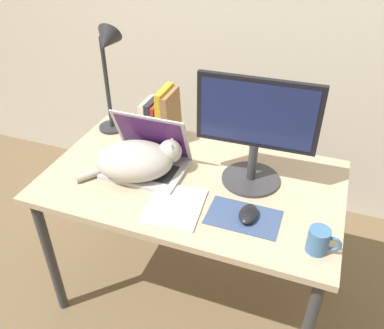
{
  "coord_description": "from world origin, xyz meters",
  "views": [
    {
      "loc": [
        0.47,
        -0.9,
        1.73
      ],
      "look_at": [
        0.01,
        0.33,
        0.81
      ],
      "focal_mm": 38.0,
      "sensor_mm": 36.0,
      "label": 1
    }
  ],
  "objects_px": {
    "external_monitor": "(256,129)",
    "mug": "(319,241)",
    "notepad": "(176,206)",
    "computer_mouse": "(248,214)",
    "desk_lamp": "(107,62)",
    "book_row": "(161,117)",
    "laptop": "(148,159)",
    "cat": "(137,160)"
  },
  "relations": [
    {
      "from": "external_monitor",
      "to": "mug",
      "type": "bearing_deg",
      "value": -45.27
    },
    {
      "from": "external_monitor",
      "to": "notepad",
      "type": "height_order",
      "value": "external_monitor"
    },
    {
      "from": "computer_mouse",
      "to": "mug",
      "type": "distance_m",
      "value": 0.27
    },
    {
      "from": "computer_mouse",
      "to": "notepad",
      "type": "height_order",
      "value": "computer_mouse"
    },
    {
      "from": "notepad",
      "to": "desk_lamp",
      "type": "bearing_deg",
      "value": 139.49
    },
    {
      "from": "book_row",
      "to": "desk_lamp",
      "type": "distance_m",
      "value": 0.34
    },
    {
      "from": "book_row",
      "to": "mug",
      "type": "relative_size",
      "value": 2.28
    },
    {
      "from": "laptop",
      "to": "notepad",
      "type": "height_order",
      "value": "laptop"
    },
    {
      "from": "external_monitor",
      "to": "notepad",
      "type": "bearing_deg",
      "value": -130.93
    },
    {
      "from": "external_monitor",
      "to": "mug",
      "type": "distance_m",
      "value": 0.47
    },
    {
      "from": "external_monitor",
      "to": "cat",
      "type": "bearing_deg",
      "value": -164.56
    },
    {
      "from": "cat",
      "to": "computer_mouse",
      "type": "xyz_separation_m",
      "value": [
        0.5,
        -0.1,
        -0.06
      ]
    },
    {
      "from": "cat",
      "to": "mug",
      "type": "distance_m",
      "value": 0.77
    },
    {
      "from": "book_row",
      "to": "mug",
      "type": "bearing_deg",
      "value": -32.22
    },
    {
      "from": "desk_lamp",
      "to": "book_row",
      "type": "bearing_deg",
      "value": 9.9
    },
    {
      "from": "cat",
      "to": "book_row",
      "type": "bearing_deg",
      "value": 95.95
    },
    {
      "from": "laptop",
      "to": "computer_mouse",
      "type": "xyz_separation_m",
      "value": [
        0.48,
        -0.16,
        -0.03
      ]
    },
    {
      "from": "external_monitor",
      "to": "laptop",
      "type": "bearing_deg",
      "value": -171.18
    },
    {
      "from": "cat",
      "to": "notepad",
      "type": "distance_m",
      "value": 0.27
    },
    {
      "from": "external_monitor",
      "to": "mug",
      "type": "height_order",
      "value": "external_monitor"
    },
    {
      "from": "computer_mouse",
      "to": "laptop",
      "type": "bearing_deg",
      "value": 161.51
    },
    {
      "from": "external_monitor",
      "to": "desk_lamp",
      "type": "xyz_separation_m",
      "value": [
        -0.71,
        0.15,
        0.12
      ]
    },
    {
      "from": "cat",
      "to": "mug",
      "type": "relative_size",
      "value": 3.6
    },
    {
      "from": "computer_mouse",
      "to": "desk_lamp",
      "type": "relative_size",
      "value": 0.21
    },
    {
      "from": "notepad",
      "to": "cat",
      "type": "bearing_deg",
      "value": 148.34
    },
    {
      "from": "laptop",
      "to": "computer_mouse",
      "type": "relative_size",
      "value": 3.0
    },
    {
      "from": "external_monitor",
      "to": "desk_lamp",
      "type": "bearing_deg",
      "value": 168.0
    },
    {
      "from": "external_monitor",
      "to": "book_row",
      "type": "xyz_separation_m",
      "value": [
        -0.48,
        0.19,
        -0.14
      ]
    },
    {
      "from": "laptop",
      "to": "desk_lamp",
      "type": "bearing_deg",
      "value": 141.8
    },
    {
      "from": "desk_lamp",
      "to": "notepad",
      "type": "height_order",
      "value": "desk_lamp"
    },
    {
      "from": "computer_mouse",
      "to": "notepad",
      "type": "xyz_separation_m",
      "value": [
        -0.27,
        -0.04,
        -0.02
      ]
    },
    {
      "from": "cat",
      "to": "computer_mouse",
      "type": "bearing_deg",
      "value": -11.71
    },
    {
      "from": "laptop",
      "to": "mug",
      "type": "bearing_deg",
      "value": -17.81
    },
    {
      "from": "notepad",
      "to": "laptop",
      "type": "bearing_deg",
      "value": 136.6
    },
    {
      "from": "laptop",
      "to": "external_monitor",
      "type": "xyz_separation_m",
      "value": [
        0.43,
        0.07,
        0.2
      ]
    },
    {
      "from": "laptop",
      "to": "notepad",
      "type": "relative_size",
      "value": 1.26
    },
    {
      "from": "laptop",
      "to": "computer_mouse",
      "type": "height_order",
      "value": "laptop"
    },
    {
      "from": "computer_mouse",
      "to": "book_row",
      "type": "bearing_deg",
      "value": 141.65
    },
    {
      "from": "notepad",
      "to": "mug",
      "type": "height_order",
      "value": "mug"
    },
    {
      "from": "desk_lamp",
      "to": "mug",
      "type": "bearing_deg",
      "value": -24.18
    },
    {
      "from": "book_row",
      "to": "notepad",
      "type": "relative_size",
      "value": 0.98
    },
    {
      "from": "laptop",
      "to": "mug",
      "type": "xyz_separation_m",
      "value": [
        0.74,
        -0.24,
        -0.0
      ]
    }
  ]
}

